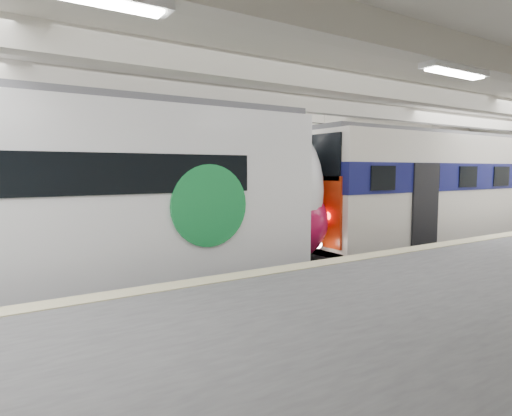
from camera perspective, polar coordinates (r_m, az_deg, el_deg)
station_hall at (r=11.24m, az=6.05°, el=5.19°), size 36.00×24.00×5.75m
modern_emu at (r=10.74m, az=-22.28°, el=0.34°), size 15.43×3.18×4.90m
older_rer at (r=19.08m, az=24.01°, el=2.32°), size 14.20×3.13×4.65m
far_train at (r=16.65m, az=-17.26°, el=1.53°), size 13.61×2.97×4.35m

